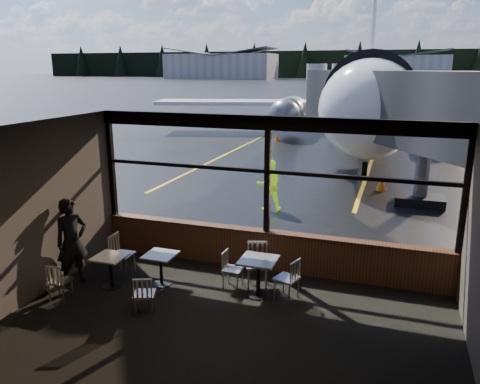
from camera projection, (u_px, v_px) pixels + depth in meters
The scene contains 32 objects.
ground_plane at pixel (391, 86), 120.59m from camera, with size 520.00×520.00×0.00m, color black.
carpet_floor at pixel (219, 337), 8.00m from camera, with size 8.00×6.00×0.01m, color black.
ceiling at pixel (216, 134), 7.11m from camera, with size 8.00×6.00×0.04m, color #38332D.
wall_left at pixel (20, 218), 8.80m from camera, with size 0.04×6.00×3.50m, color #504740.
wall_back at pixel (112, 342), 4.81m from camera, with size 8.00×0.04×3.50m, color #504740.
window_sill at pixel (266, 251), 10.64m from camera, with size 8.00×0.28×0.90m, color #4D2817.
window_header at pixel (268, 123), 9.89m from camera, with size 8.00×0.18×0.30m, color black.
mullion_left at pixel (111, 164), 11.41m from camera, with size 0.12×0.12×2.60m, color black.
mullion_centre at pixel (267, 176), 10.19m from camera, with size 0.12×0.12×2.60m, color black.
mullion_right at pixel (466, 191), 8.96m from camera, with size 0.12×0.12×2.60m, color black.
window_transom at pixel (268, 171), 10.16m from camera, with size 8.00×0.10×0.08m, color black.
airliner at pixel (372, 52), 29.72m from camera, with size 29.70×35.64×10.89m, color white, non-canonical shape.
jet_bridge at pixel (432, 135), 14.02m from camera, with size 9.50×11.61×5.07m, color #2A2A2C, non-canonical shape.
cafe_table_near at pixel (258, 278), 9.40m from camera, with size 0.72×0.72×0.79m, color #A5A098, non-canonical shape.
cafe_table_mid at pixel (161, 270), 9.89m from camera, with size 0.63×0.63×0.70m, color #9F9C93, non-canonical shape.
cafe_table_left at pixel (111, 272), 9.79m from camera, with size 0.63×0.63×0.69m, color #A29D94, non-canonical shape.
chair_near_e at pixel (287, 279), 9.25m from camera, with size 0.48×0.48×0.88m, color beige, non-canonical shape.
chair_near_w at pixel (233, 270), 9.75m from camera, with size 0.44×0.44×0.81m, color beige, non-canonical shape.
chair_near_n at pixel (257, 266), 9.77m from camera, with size 0.52×0.52×0.96m, color #B9B3A7, non-canonical shape.
chair_mid_s at pixel (145, 294), 8.71m from camera, with size 0.43×0.43×0.80m, color #B5B0A3, non-canonical shape.
chair_mid_w at pixel (122, 255), 10.34m from camera, with size 0.51×0.51×0.94m, color #B1AC9F, non-canonical shape.
chair_left_s at pixel (60, 281), 9.23m from camera, with size 0.43×0.43×0.80m, color #ACA79B, non-canonical shape.
passenger at pixel (72, 242), 9.83m from camera, with size 0.68×0.45×1.88m, color black.
ground_crew at pixel (269, 185), 15.05m from camera, with size 0.80×0.62×1.65m, color #BFF219.
cone_nose at pixel (382, 183), 17.59m from camera, with size 0.39×0.39×0.54m, color #FD6308.
cone_wing at pixel (277, 137), 29.60m from camera, with size 0.35×0.35×0.48m, color #F95607.
hangar_left at pixel (221, 65), 195.77m from camera, with size 45.00×18.00×11.00m, color silver, non-canonical shape.
hangar_mid at pixel (396, 66), 178.80m from camera, with size 38.00×15.00×10.00m, color silver, non-canonical shape.
fuel_tank_a at pixel (317, 72), 185.86m from camera, with size 8.00×8.00×6.00m, color silver.
fuel_tank_b at pixel (342, 72), 182.76m from camera, with size 8.00×8.00×6.00m, color silver.
fuel_tank_c at pixel (368, 72), 179.66m from camera, with size 8.00×8.00×6.00m, color silver.
treeline at pixel (397, 64), 201.42m from camera, with size 360.00×3.00×12.00m, color black.
Camera 1 is at (2.62, -9.60, 4.48)m, focal length 35.00 mm.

